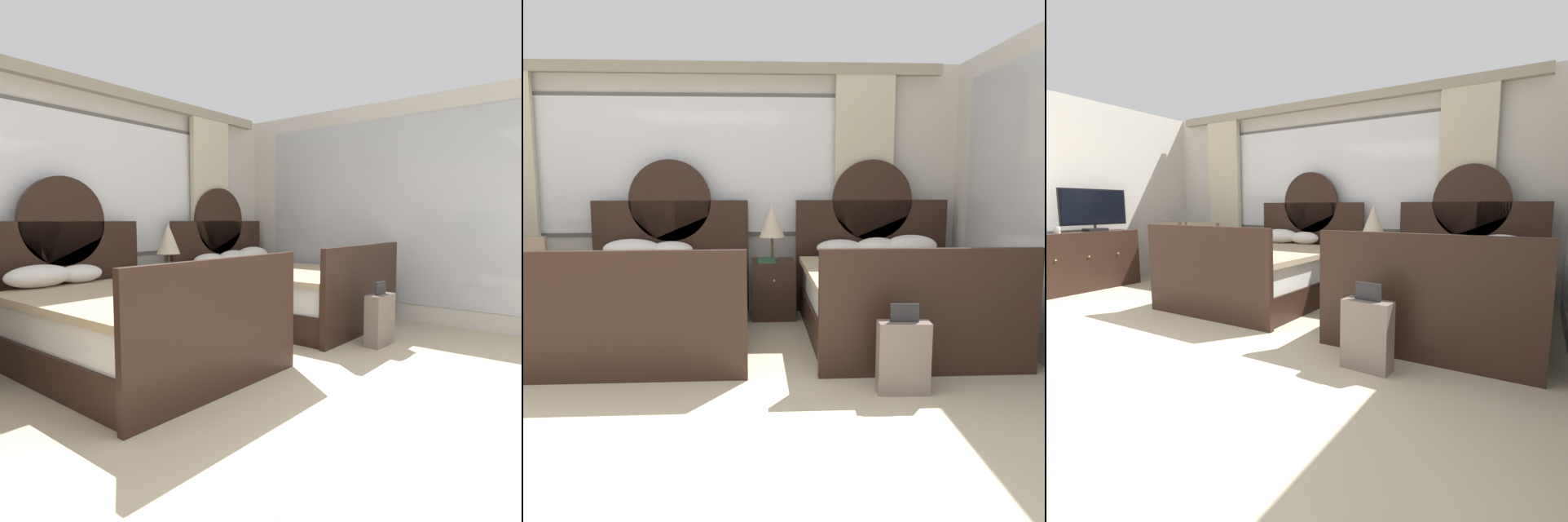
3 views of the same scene
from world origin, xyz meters
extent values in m
cube|color=beige|center=(0.00, 4.28, 1.35)|extent=(5.99, 0.07, 2.70)
cube|color=#5B5954|center=(0.00, 4.24, 1.60)|extent=(3.55, 0.02, 1.55)
cube|color=white|center=(0.00, 4.23, 1.60)|extent=(3.47, 0.02, 1.47)
cube|color=beige|center=(1.93, 4.14, 1.30)|extent=(0.64, 0.08, 2.60)
cube|color=#9C957E|center=(0.00, 4.14, 2.62)|extent=(5.51, 0.10, 0.12)
cube|color=beige|center=(3.03, 1.82, 1.35)|extent=(0.07, 4.84, 2.70)
cube|color=#B2B7BC|center=(2.99, 2.12, 1.35)|extent=(0.01, 3.39, 2.27)
cube|color=black|center=(-0.19, 3.00, 0.15)|extent=(1.59, 2.07, 0.30)
cube|color=white|center=(-0.19, 3.00, 0.44)|extent=(1.53, 1.97, 0.28)
cube|color=tan|center=(-0.19, 2.92, 0.61)|extent=(1.63, 1.87, 0.06)
cube|color=black|center=(-0.19, 4.06, 0.61)|extent=(1.67, 0.06, 1.23)
cylinder|color=black|center=(-0.19, 4.06, 1.23)|extent=(0.88, 0.06, 0.88)
cube|color=black|center=(-0.19, 1.93, 0.49)|extent=(1.67, 0.06, 0.97)
ellipsoid|color=white|center=(-0.56, 3.81, 0.74)|extent=(0.59, 0.30, 0.20)
ellipsoid|color=white|center=(-0.15, 3.84, 0.72)|extent=(0.44, 0.27, 0.17)
cube|color=black|center=(2.01, 3.00, 0.15)|extent=(1.59, 2.07, 0.30)
cube|color=white|center=(2.01, 3.00, 0.44)|extent=(1.53, 1.97, 0.28)
cube|color=tan|center=(2.01, 2.92, 0.61)|extent=(1.63, 1.87, 0.06)
cube|color=black|center=(2.01, 4.06, 0.61)|extent=(1.67, 0.06, 1.23)
cylinder|color=black|center=(2.01, 4.06, 1.23)|extent=(0.88, 0.06, 0.88)
cube|color=black|center=(2.01, 1.93, 0.49)|extent=(1.67, 0.06, 0.97)
ellipsoid|color=white|center=(1.63, 3.88, 0.73)|extent=(0.50, 0.25, 0.18)
ellipsoid|color=white|center=(2.03, 3.82, 0.74)|extent=(0.46, 0.32, 0.20)
ellipsoid|color=white|center=(2.39, 3.79, 0.75)|extent=(0.55, 0.33, 0.23)
cube|color=black|center=(0.91, 3.77, 0.30)|extent=(0.45, 0.45, 0.61)
sphere|color=tan|center=(0.91, 3.54, 0.44)|extent=(0.02, 0.02, 0.02)
cylinder|color=brown|center=(0.90, 3.79, 0.62)|extent=(0.14, 0.14, 0.02)
cylinder|color=brown|center=(0.90, 3.79, 0.74)|extent=(0.03, 0.03, 0.23)
cone|color=beige|center=(0.90, 3.79, 1.03)|extent=(0.27, 0.27, 0.35)
cube|color=#285133|center=(0.84, 3.68, 0.62)|extent=(0.18, 0.26, 0.03)
cube|color=#75665B|center=(1.73, 1.60, 0.25)|extent=(0.36, 0.17, 0.51)
cube|color=#232326|center=(1.73, 1.60, 0.57)|extent=(0.20, 0.03, 0.13)
cylinder|color=black|center=(1.59, 1.61, 0.03)|extent=(0.05, 0.02, 0.05)
cylinder|color=black|center=(1.87, 1.60, 0.03)|extent=(0.05, 0.02, 0.05)
camera|label=1|loc=(-2.44, -0.23, 1.23)|focal=31.19mm
camera|label=2|loc=(0.68, -2.11, 1.52)|focal=39.00mm
camera|label=3|loc=(2.74, -0.93, 1.17)|focal=26.92mm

